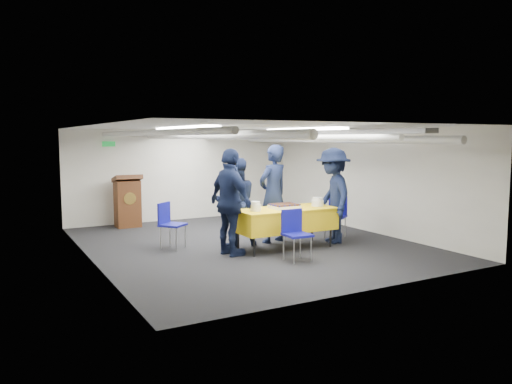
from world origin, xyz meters
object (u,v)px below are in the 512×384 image
chair_left (169,220)px  serving_table (285,219)px  podium (127,201)px  chair_right (336,212)px  sailor_a (273,194)px  sailor_c (231,202)px  chair_near (295,229)px  sailor_b (236,202)px  sheet_cake (284,206)px  sailor_d (333,195)px

chair_left → serving_table: bearing=-30.1°
podium → chair_right: podium is taller
chair_left → chair_right: bearing=-11.6°
sailor_a → sailor_c: 1.40m
podium → chair_near: (1.68, -4.60, -0.08)m
sailor_b → sheet_cake: bearing=145.3°
serving_table → sheet_cake: bearing=-157.8°
serving_table → sailor_d: (1.13, 0.00, 0.39)m
chair_left → sailor_c: bearing=-55.7°
serving_table → sailor_a: size_ratio=0.98×
sailor_c → sailor_a: bearing=-72.4°
sailor_b → sailor_d: size_ratio=0.90×
sailor_a → chair_left: bearing=-29.9°
chair_near → sailor_d: 1.75m
chair_near → chair_right: (1.87, 1.25, 0.00)m
chair_right → sailor_a: sailor_a is taller
sailor_a → sheet_cake: bearing=62.5°
serving_table → sailor_d: 1.19m
chair_near → chair_left: same height
podium → sailor_d: size_ratio=0.66×
chair_right → sailor_b: 2.27m
chair_left → sailor_a: (2.01, -0.50, 0.45)m
sailor_c → chair_near: bearing=-144.7°
sheet_cake → podium: podium is taller
chair_near → sailor_b: (-0.36, 1.51, 0.32)m
sheet_cake → chair_right: bearing=14.9°
chair_near → chair_left: size_ratio=1.00×
chair_right → sailor_c: sailor_c is taller
podium → sailor_c: sailor_c is taller
sailor_d → sheet_cake: bearing=-69.9°
sailor_a → sailor_b: bearing=-20.0°
sailor_c → sailor_b: bearing=-42.7°
sailor_b → sailor_c: (-0.45, -0.68, 0.10)m
podium → sailor_b: 3.36m
serving_table → podium: bearing=118.3°
chair_right → sailor_b: size_ratio=0.51×
sheet_cake → sailor_a: bearing=78.5°
podium → serving_table: bearing=-61.7°
sailor_b → sailor_d: sailor_d is taller
sheet_cake → sailor_c: sailor_c is taller
serving_table → sailor_c: bearing=-179.5°
chair_near → sailor_b: 1.59m
sailor_c → serving_table: bearing=-98.3°
chair_left → sailor_b: size_ratio=0.51×
serving_table → chair_right: chair_right is taller
serving_table → podium: size_ratio=1.54×
chair_near → sailor_a: 1.59m
sailor_c → sailor_d: sailor_c is taller
serving_table → sailor_c: size_ratio=1.01×
chair_right → sailor_d: (-0.41, -0.40, 0.42)m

